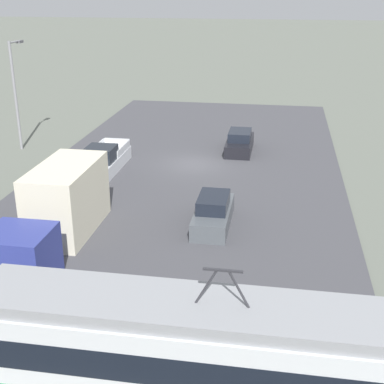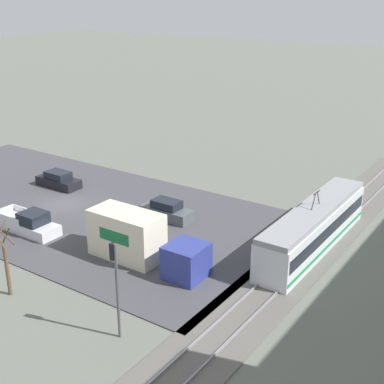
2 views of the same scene
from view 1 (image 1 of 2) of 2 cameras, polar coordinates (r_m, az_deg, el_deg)
name	(u,v)px [view 1 (image 1 of 2)]	position (r m, az deg, el deg)	size (l,w,h in m)	color
ground_plane	(194,165)	(36.66, 0.18, 2.88)	(320.00, 320.00, 0.00)	#60665B
road_surface	(194,165)	(36.65, 0.18, 2.94)	(19.61, 40.17, 0.08)	#424247
rail_bed	(81,380)	(18.09, -11.74, -19.02)	(59.95, 4.40, 0.22)	#5B5954
light_rail_tram	(221,353)	(16.20, 3.10, -16.81)	(14.46, 2.62, 4.33)	silver
box_truck	(57,211)	(25.97, -14.16, -1.93)	(2.60, 8.98, 3.40)	navy
pickup_truck	(105,160)	(35.76, -9.31, 3.37)	(1.98, 5.67, 1.77)	silver
sedan_car_0	(240,143)	(39.58, 5.10, 5.27)	(1.83, 4.54, 1.52)	black
sedan_car_1	(213,213)	(27.21, 2.28, -2.25)	(1.73, 4.51, 1.59)	#4C5156
street_lamp_near_crossing	(16,88)	(41.48, -18.28, 10.49)	(0.36, 1.95, 7.85)	gray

